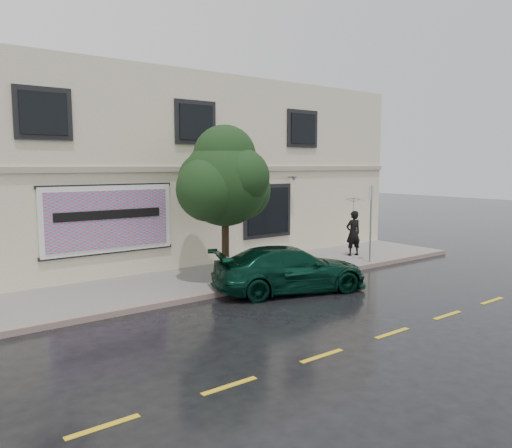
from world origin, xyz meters
TOP-DOWN VIEW (x-y plane):
  - ground at (0.00, 0.00)m, footprint 90.00×90.00m
  - sidewalk at (0.00, 3.25)m, footprint 20.00×3.50m
  - curb at (0.00, 1.50)m, footprint 20.00×0.18m
  - road_marking at (0.00, -3.50)m, footprint 19.00×0.12m
  - building at (0.00, 9.00)m, footprint 20.00×8.12m
  - billboard at (-3.20, 4.92)m, footprint 4.30×0.16m
  - car at (0.64, 0.69)m, footprint 5.03×3.34m
  - pedestrian at (6.01, 3.01)m, footprint 0.74×0.57m
  - umbrella at (6.01, 3.01)m, footprint 0.92×0.92m
  - street_tree at (-0.25, 2.79)m, footprint 2.73×2.73m
  - sign_pole at (5.46, 1.70)m, footprint 0.35×0.08m

SIDE VIEW (x-z plane):
  - ground at x=0.00m, z-range 0.00..0.00m
  - road_marking at x=0.00m, z-range 0.00..0.01m
  - sidewalk at x=0.00m, z-range 0.00..0.15m
  - curb at x=0.00m, z-range -0.01..0.15m
  - car at x=0.64m, z-range 0.00..1.35m
  - pedestrian at x=6.01m, z-range 0.15..1.94m
  - sign_pole at x=5.46m, z-range 0.42..3.24m
  - billboard at x=-3.20m, z-range 0.95..3.15m
  - umbrella at x=6.01m, z-range 1.94..2.60m
  - street_tree at x=-0.25m, z-range 0.98..5.38m
  - building at x=0.00m, z-range 0.00..7.00m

